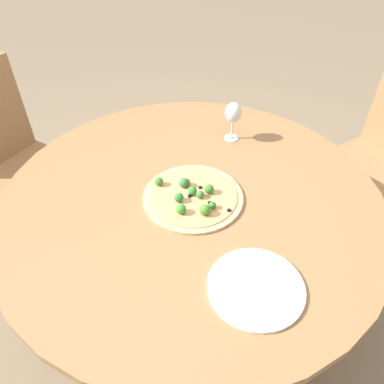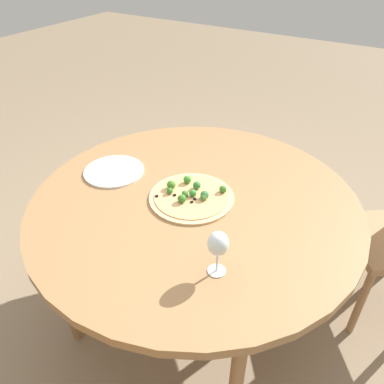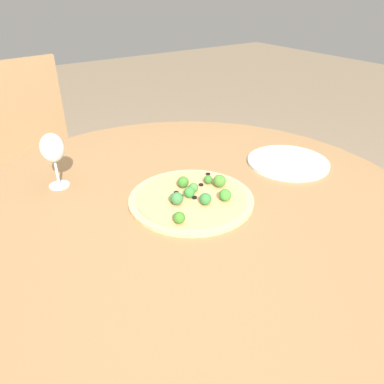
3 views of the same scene
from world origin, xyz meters
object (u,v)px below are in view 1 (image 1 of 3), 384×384
at_px(chair_2, 17,158).
at_px(wine_glass, 233,114).
at_px(pizza, 192,197).
at_px(plate_near, 256,287).
at_px(chair, 379,153).

height_order(chair_2, wine_glass, chair_2).
distance_m(pizza, plate_near, 0.41).
height_order(pizza, plate_near, pizza).
xyz_separation_m(chair_2, plate_near, (-0.61, 1.26, 0.23)).
distance_m(chair_2, wine_glass, 1.12).
bearing_deg(wine_glass, chair_2, -32.18).
bearing_deg(chair_2, chair, -57.86).
relative_size(pizza, plate_near, 1.29).
xyz_separation_m(chair, wine_glass, (0.80, -0.13, 0.35)).
distance_m(chair, chair_2, 1.84).
relative_size(chair_2, wine_glass, 5.77).
bearing_deg(chair, wine_glass, -106.15).
xyz_separation_m(chair, plate_near, (1.09, 0.57, 0.23)).
distance_m(pizza, wine_glass, 0.43).
bearing_deg(wine_glass, plate_near, 67.54).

